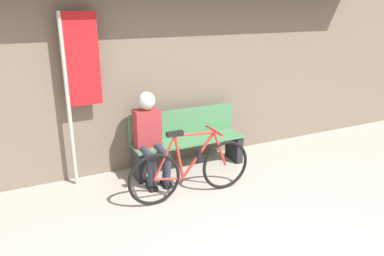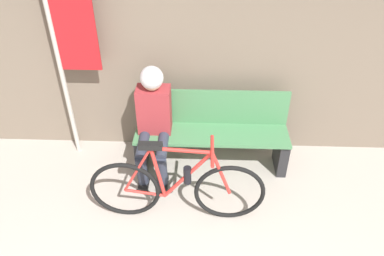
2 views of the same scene
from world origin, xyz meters
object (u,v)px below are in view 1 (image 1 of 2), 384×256
park_bench_near (187,142)px  bicycle (191,169)px  person_seated (150,131)px  banner_pole (77,76)px

park_bench_near → bicycle: size_ratio=1.01×
person_seated → banner_pole: 1.13m
bicycle → park_bench_near: bearing=68.5°
person_seated → park_bench_near: bearing=10.6°
park_bench_near → person_seated: bearing=-169.4°
park_bench_near → person_seated: (-0.60, -0.11, 0.29)m
park_bench_near → person_seated: size_ratio=1.36×
park_bench_near → bicycle: 0.86m
park_bench_near → banner_pole: 1.75m
person_seated → banner_pole: banner_pole is taller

